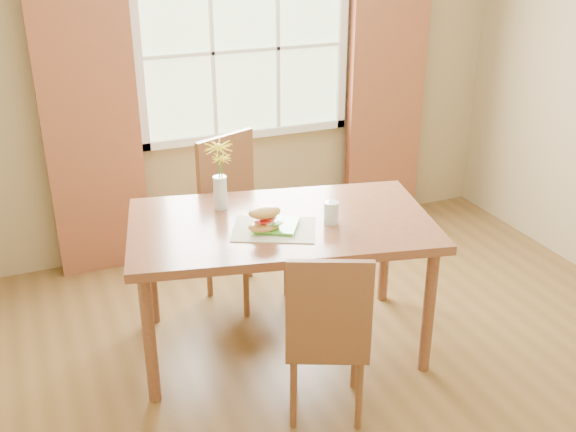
# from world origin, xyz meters

# --- Properties ---
(room) EXTENTS (4.24, 3.84, 2.74)m
(room) POSITION_xyz_m (0.00, 0.00, 1.35)
(room) COLOR brown
(room) RESTS_ON ground
(window) EXTENTS (1.62, 0.06, 1.32)m
(window) POSITION_xyz_m (0.00, 1.87, 1.50)
(window) COLOR #B7D39F
(window) RESTS_ON room
(curtain_left) EXTENTS (0.65, 0.08, 2.20)m
(curtain_left) POSITION_xyz_m (-1.15, 1.78, 1.10)
(curtain_left) COLOR maroon
(curtain_left) RESTS_ON room
(curtain_right) EXTENTS (0.65, 0.08, 2.20)m
(curtain_right) POSITION_xyz_m (1.15, 1.78, 1.10)
(curtain_right) COLOR maroon
(curtain_right) RESTS_ON room
(dining_table) EXTENTS (1.86, 1.29, 0.83)m
(dining_table) POSITION_xyz_m (-0.32, 0.37, 0.74)
(dining_table) COLOR brown
(dining_table) RESTS_ON room
(chair_near) EXTENTS (0.54, 0.54, 0.98)m
(chair_near) POSITION_xyz_m (-0.35, -0.32, 0.54)
(chair_near) COLOR brown
(chair_near) RESTS_ON room
(chair_far) EXTENTS (0.61, 0.61, 1.11)m
(chair_far) POSITION_xyz_m (-0.35, 1.08, 0.61)
(chair_far) COLOR brown
(chair_far) RESTS_ON room
(placemat) EXTENTS (0.55, 0.49, 0.01)m
(placemat) POSITION_xyz_m (-0.40, 0.28, 0.83)
(placemat) COLOR beige
(placemat) RESTS_ON dining_table
(plate) EXTENTS (0.32, 0.32, 0.01)m
(plate) POSITION_xyz_m (-0.38, 0.30, 0.84)
(plate) COLOR #58C731
(plate) RESTS_ON placemat
(croissant_sandwich) EXTENTS (0.19, 0.13, 0.14)m
(croissant_sandwich) POSITION_xyz_m (-0.46, 0.26, 0.91)
(croissant_sandwich) COLOR gold
(croissant_sandwich) RESTS_ON plate
(water_glass) EXTENTS (0.08, 0.08, 0.13)m
(water_glass) POSITION_xyz_m (-0.07, 0.24, 0.89)
(water_glass) COLOR silver
(water_glass) RESTS_ON dining_table
(flower_vase) EXTENTS (0.17, 0.17, 0.41)m
(flower_vase) POSITION_xyz_m (-0.58, 0.67, 1.07)
(flower_vase) COLOR silver
(flower_vase) RESTS_ON dining_table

